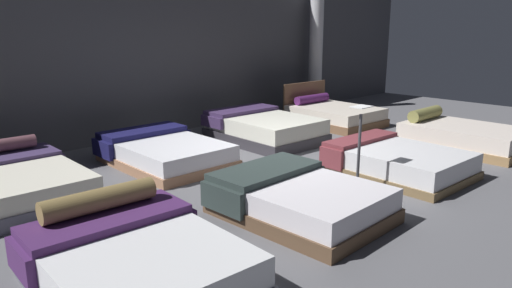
{
  "coord_description": "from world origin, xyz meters",
  "views": [
    {
      "loc": [
        -5.3,
        -4.89,
        2.26
      ],
      "look_at": [
        -0.31,
        0.23,
        0.44
      ],
      "focal_mm": 33.28,
      "sensor_mm": 36.0,
      "label": 1
    }
  ],
  "objects_px": {
    "bed_0": "(135,261)",
    "bed_6": "(264,128)",
    "bed_2": "(397,161)",
    "bed_4": "(18,182)",
    "price_sign": "(358,159)",
    "bed_5": "(164,151)",
    "bed_7": "(333,115)",
    "support_pillar": "(316,44)",
    "bed_3": "(462,136)",
    "bed_1": "(298,198)"
  },
  "relations": [
    {
      "from": "support_pillar",
      "to": "bed_7",
      "type": "bearing_deg",
      "value": -128.63
    },
    {
      "from": "bed_2",
      "to": "bed_3",
      "type": "distance_m",
      "value": 2.3
    },
    {
      "from": "bed_0",
      "to": "price_sign",
      "type": "bearing_deg",
      "value": 3.0
    },
    {
      "from": "bed_7",
      "to": "price_sign",
      "type": "distance_m",
      "value": 4.61
    },
    {
      "from": "support_pillar",
      "to": "bed_1",
      "type": "bearing_deg",
      "value": -142.57
    },
    {
      "from": "bed_4",
      "to": "bed_7",
      "type": "xyz_separation_m",
      "value": [
        6.88,
        -0.02,
        0.0
      ]
    },
    {
      "from": "bed_6",
      "to": "bed_7",
      "type": "bearing_deg",
      "value": 2.48
    },
    {
      "from": "bed_4",
      "to": "bed_5",
      "type": "distance_m",
      "value": 2.29
    },
    {
      "from": "bed_6",
      "to": "bed_0",
      "type": "bearing_deg",
      "value": -144.84
    },
    {
      "from": "bed_1",
      "to": "bed_3",
      "type": "relative_size",
      "value": 0.94
    },
    {
      "from": "bed_0",
      "to": "bed_7",
      "type": "relative_size",
      "value": 0.99
    },
    {
      "from": "support_pillar",
      "to": "bed_3",
      "type": "bearing_deg",
      "value": -105.59
    },
    {
      "from": "bed_1",
      "to": "bed_5",
      "type": "bearing_deg",
      "value": 87.01
    },
    {
      "from": "bed_2",
      "to": "bed_5",
      "type": "relative_size",
      "value": 0.93
    },
    {
      "from": "bed_7",
      "to": "bed_3",
      "type": "bearing_deg",
      "value": -87.85
    },
    {
      "from": "bed_0",
      "to": "support_pillar",
      "type": "bearing_deg",
      "value": 32.35
    },
    {
      "from": "bed_5",
      "to": "price_sign",
      "type": "bearing_deg",
      "value": -68.72
    },
    {
      "from": "bed_0",
      "to": "bed_4",
      "type": "height_order",
      "value": "bed_0"
    },
    {
      "from": "bed_0",
      "to": "bed_2",
      "type": "distance_m",
      "value": 4.57
    },
    {
      "from": "bed_4",
      "to": "bed_5",
      "type": "bearing_deg",
      "value": 1.65
    },
    {
      "from": "bed_2",
      "to": "bed_3",
      "type": "relative_size",
      "value": 0.96
    },
    {
      "from": "bed_4",
      "to": "price_sign",
      "type": "bearing_deg",
      "value": -39.99
    },
    {
      "from": "bed_5",
      "to": "price_sign",
      "type": "relative_size",
      "value": 1.79
    },
    {
      "from": "bed_3",
      "to": "support_pillar",
      "type": "relative_size",
      "value": 0.6
    },
    {
      "from": "price_sign",
      "to": "bed_7",
      "type": "bearing_deg",
      "value": 40.92
    },
    {
      "from": "price_sign",
      "to": "support_pillar",
      "type": "relative_size",
      "value": 0.34
    },
    {
      "from": "bed_1",
      "to": "support_pillar",
      "type": "bearing_deg",
      "value": 36.18
    },
    {
      "from": "bed_7",
      "to": "bed_6",
      "type": "bearing_deg",
      "value": -177.02
    },
    {
      "from": "support_pillar",
      "to": "bed_4",
      "type": "bearing_deg",
      "value": -169.27
    },
    {
      "from": "bed_0",
      "to": "bed_6",
      "type": "xyz_separation_m",
      "value": [
        4.62,
        3.0,
        0.02
      ]
    },
    {
      "from": "bed_2",
      "to": "support_pillar",
      "type": "relative_size",
      "value": 0.57
    },
    {
      "from": "bed_5",
      "to": "bed_7",
      "type": "height_order",
      "value": "bed_7"
    },
    {
      "from": "bed_1",
      "to": "bed_0",
      "type": "bearing_deg",
      "value": 179.54
    },
    {
      "from": "bed_1",
      "to": "bed_7",
      "type": "bearing_deg",
      "value": 31.22
    },
    {
      "from": "price_sign",
      "to": "bed_5",
      "type": "bearing_deg",
      "value": 110.19
    },
    {
      "from": "bed_6",
      "to": "bed_7",
      "type": "height_order",
      "value": "bed_7"
    },
    {
      "from": "bed_1",
      "to": "bed_2",
      "type": "distance_m",
      "value": 2.35
    },
    {
      "from": "bed_1",
      "to": "bed_4",
      "type": "height_order",
      "value": "bed_4"
    },
    {
      "from": "bed_7",
      "to": "bed_5",
      "type": "bearing_deg",
      "value": -177.51
    },
    {
      "from": "bed_3",
      "to": "bed_2",
      "type": "bearing_deg",
      "value": 179.85
    },
    {
      "from": "bed_0",
      "to": "support_pillar",
      "type": "relative_size",
      "value": 0.57
    },
    {
      "from": "bed_6",
      "to": "bed_1",
      "type": "bearing_deg",
      "value": -126.85
    },
    {
      "from": "bed_4",
      "to": "price_sign",
      "type": "relative_size",
      "value": 1.8
    },
    {
      "from": "bed_2",
      "to": "bed_7",
      "type": "bearing_deg",
      "value": 54.22
    },
    {
      "from": "bed_3",
      "to": "support_pillar",
      "type": "distance_m",
      "value": 4.96
    },
    {
      "from": "bed_5",
      "to": "support_pillar",
      "type": "distance_m",
      "value": 6.23
    },
    {
      "from": "bed_3",
      "to": "support_pillar",
      "type": "height_order",
      "value": "support_pillar"
    },
    {
      "from": "bed_0",
      "to": "bed_5",
      "type": "distance_m",
      "value": 3.8
    },
    {
      "from": "bed_1",
      "to": "bed_3",
      "type": "height_order",
      "value": "bed_3"
    },
    {
      "from": "price_sign",
      "to": "bed_6",
      "type": "bearing_deg",
      "value": 68.21
    }
  ]
}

